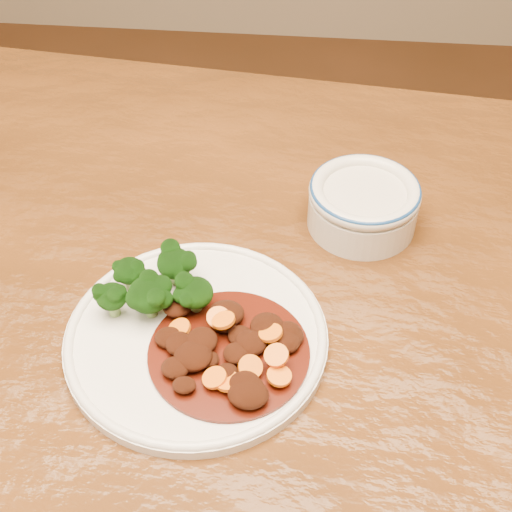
{
  "coord_description": "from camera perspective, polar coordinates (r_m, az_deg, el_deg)",
  "views": [
    {
      "loc": [
        0.08,
        -0.4,
        1.25
      ],
      "look_at": [
        0.03,
        0.08,
        0.77
      ],
      "focal_mm": 50.0,
      "sensor_mm": 36.0,
      "label": 1
    }
  ],
  "objects": [
    {
      "name": "dining_table",
      "position": [
        0.71,
        -3.24,
        -10.42
      ],
      "size": [
        1.59,
        1.05,
        0.75
      ],
      "rotation": [
        0.0,
        0.0,
        -0.1
      ],
      "color": "#5B3010",
      "rests_on": "ground"
    },
    {
      "name": "mince_stew",
      "position": [
        0.61,
        -2.26,
        -7.45
      ],
      "size": [
        0.14,
        0.14,
        0.03
      ],
      "color": "#401006",
      "rests_on": "dinner_plate"
    },
    {
      "name": "dip_bowl",
      "position": [
        0.74,
        8.59,
        4.23
      ],
      "size": [
        0.11,
        0.11,
        0.05
      ],
      "rotation": [
        0.0,
        0.0,
        0.31
      ],
      "color": "beige",
      "rests_on": "dining_table"
    },
    {
      "name": "dinner_plate",
      "position": [
        0.64,
        -4.8,
        -6.43
      ],
      "size": [
        0.23,
        0.23,
        0.01
      ],
      "rotation": [
        0.0,
        0.0,
        -0.31
      ],
      "color": "white",
      "rests_on": "dining_table"
    },
    {
      "name": "broccoli_florets",
      "position": [
        0.64,
        -8.0,
        -2.31
      ],
      "size": [
        0.1,
        0.08,
        0.04
      ],
      "color": "#719A4F",
      "rests_on": "dinner_plate"
    }
  ]
}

